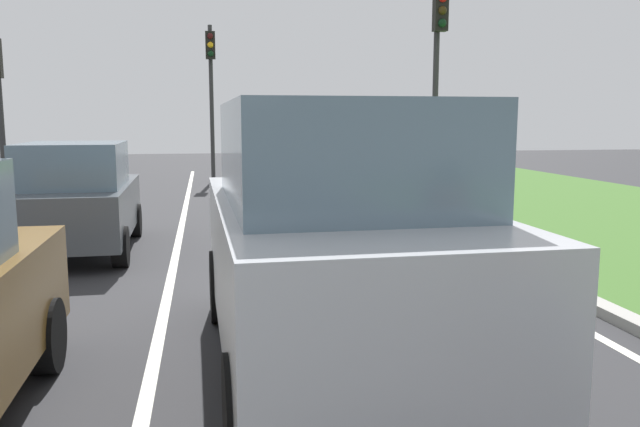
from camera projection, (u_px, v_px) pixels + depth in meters
ground_plane at (219, 247)px, 10.84m from camera, size 60.00×60.00×0.00m
lane_line_center at (177, 248)px, 10.72m from camera, size 0.12×32.00×0.01m
lane_line_right_edge at (422, 239)px, 11.48m from camera, size 0.12×32.00×0.01m
curb_right at (448, 235)px, 11.56m from camera, size 0.24×48.00×0.12m
car_suv_ahead at (332, 237)px, 5.34m from camera, size 2.03×4.53×2.28m
car_hatchback_far at (77, 199)px, 10.23m from camera, size 1.80×3.74×1.78m
traffic_light_near_right at (438, 58)px, 15.11m from camera, size 0.32×0.50×5.21m
traffic_light_far_median at (211, 77)px, 21.57m from camera, size 0.32×0.50×5.26m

